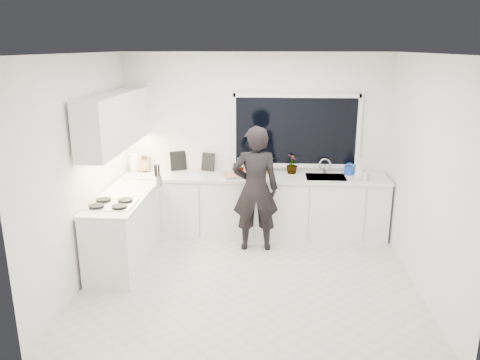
{
  "coord_description": "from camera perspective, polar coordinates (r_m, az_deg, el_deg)",
  "views": [
    {
      "loc": [
        0.24,
        -5.26,
        2.78
      ],
      "look_at": [
        -0.15,
        0.4,
        1.15
      ],
      "focal_mm": 35.0,
      "sensor_mm": 36.0,
      "label": 1
    }
  ],
  "objects": [
    {
      "name": "paper_towel_roll",
      "position": [
        7.33,
        -12.78,
        1.97
      ],
      "size": [
        0.12,
        0.12,
        0.26
      ],
      "primitive_type": "cylinder",
      "rotation": [
        0.0,
        0.0,
        -0.11
      ],
      "color": "white",
      "rests_on": "countertop_back"
    },
    {
      "name": "base_cabinets_back",
      "position": [
        7.11,
        1.77,
        -3.2
      ],
      "size": [
        3.92,
        0.58,
        0.88
      ],
      "primitive_type": "cube",
      "color": "white",
      "rests_on": "floor"
    },
    {
      "name": "countertop_back",
      "position": [
        6.96,
        1.8,
        0.36
      ],
      "size": [
        3.94,
        0.62,
        0.04
      ],
      "primitive_type": "cube",
      "color": "silver",
      "rests_on": "base_cabinets_back"
    },
    {
      "name": "wall_back",
      "position": [
        7.16,
        1.93,
        4.52
      ],
      "size": [
        4.0,
        0.02,
        2.7
      ],
      "primitive_type": "cube",
      "color": "white",
      "rests_on": "ground"
    },
    {
      "name": "person",
      "position": [
        6.44,
        1.89,
        -1.1
      ],
      "size": [
        0.67,
        0.46,
        1.76
      ],
      "primitive_type": "imported",
      "rotation": [
        0.0,
        0.0,
        3.21
      ],
      "color": "black",
      "rests_on": "floor"
    },
    {
      "name": "utensil_crock",
      "position": [
        6.5,
        -10.02,
        -0.11
      ],
      "size": [
        0.17,
        0.17,
        0.16
      ],
      "primitive_type": "cylinder",
      "rotation": [
        0.0,
        0.0,
        0.36
      ],
      "color": "#B7B7BC",
      "rests_on": "countertop_left"
    },
    {
      "name": "upper_cabinets",
      "position": [
        6.36,
        -14.85,
        7.1
      ],
      "size": [
        0.34,
        2.1,
        0.7
      ],
      "primitive_type": "cube",
      "color": "white",
      "rests_on": "wall_left"
    },
    {
      "name": "picture_frame_large",
      "position": [
        7.22,
        -3.91,
        2.22
      ],
      "size": [
        0.21,
        0.1,
        0.28
      ],
      "primitive_type": "cube",
      "rotation": [
        0.0,
        0.0,
        -0.39
      ],
      "color": "black",
      "rests_on": "countertop_back"
    },
    {
      "name": "knife_block",
      "position": [
        7.32,
        -11.45,
        1.89
      ],
      "size": [
        0.13,
        0.1,
        0.22
      ],
      "primitive_type": "cube",
      "rotation": [
        0.0,
        0.0,
        -0.03
      ],
      "color": "#9A6247",
      "rests_on": "countertop_back"
    },
    {
      "name": "ceiling",
      "position": [
        5.26,
        1.36,
        15.28
      ],
      "size": [
        4.0,
        3.5,
        0.02
      ],
      "primitive_type": "cube",
      "color": "white",
      "rests_on": "wall_back"
    },
    {
      "name": "base_cabinets_left",
      "position": [
        6.37,
        -13.91,
        -6.02
      ],
      "size": [
        0.58,
        1.6,
        0.88
      ],
      "primitive_type": "cube",
      "color": "white",
      "rests_on": "floor"
    },
    {
      "name": "picture_frame_small",
      "position": [
        7.29,
        -7.54,
        2.34
      ],
      "size": [
        0.24,
        0.12,
        0.3
      ],
      "primitive_type": "cube",
      "rotation": [
        0.0,
        0.0,
        0.43
      ],
      "color": "black",
      "rests_on": "countertop_back"
    },
    {
      "name": "soap_bottles",
      "position": [
        6.9,
        14.48,
        1.14
      ],
      "size": [
        0.22,
        0.15,
        0.32
      ],
      "color": "#D8BF66",
      "rests_on": "countertop_back"
    },
    {
      "name": "countertop_left",
      "position": [
        6.21,
        -14.19,
        -2.08
      ],
      "size": [
        0.62,
        1.6,
        0.04
      ],
      "primitive_type": "cube",
      "color": "silver",
      "rests_on": "base_cabinets_left"
    },
    {
      "name": "floor",
      "position": [
        5.95,
        1.19,
        -11.9
      ],
      "size": [
        4.0,
        3.5,
        0.02
      ],
      "primitive_type": "cube",
      "color": "beige",
      "rests_on": "ground"
    },
    {
      "name": "window",
      "position": [
        7.1,
        6.8,
        5.95
      ],
      "size": [
        1.8,
        0.02,
        1.0
      ],
      "primitive_type": "cube",
      "color": "black",
      "rests_on": "wall_back"
    },
    {
      "name": "faucet",
      "position": [
        7.17,
        10.29,
        1.65
      ],
      "size": [
        0.03,
        0.03,
        0.22
      ],
      "primitive_type": "cylinder",
      "color": "silver",
      "rests_on": "countertop_back"
    },
    {
      "name": "wall_left",
      "position": [
        5.89,
        -18.66,
        1.14
      ],
      "size": [
        0.02,
        3.5,
        2.7
      ],
      "primitive_type": "cube",
      "color": "white",
      "rests_on": "ground"
    },
    {
      "name": "pizza_tray",
      "position": [
        6.94,
        -0.1,
        0.63
      ],
      "size": [
        0.61,
        0.54,
        0.03
      ],
      "primitive_type": "cube",
      "rotation": [
        0.0,
        0.0,
        0.39
      ],
      "color": "#B1B0B5",
      "rests_on": "countertop_back"
    },
    {
      "name": "wall_right",
      "position": [
        5.73,
        21.79,
        0.42
      ],
      "size": [
        0.02,
        3.5,
        2.7
      ],
      "primitive_type": "cube",
      "color": "white",
      "rests_on": "ground"
    },
    {
      "name": "watering_can",
      "position": [
        7.19,
        13.14,
        1.16
      ],
      "size": [
        0.17,
        0.17,
        0.13
      ],
      "primitive_type": "cylinder",
      "rotation": [
        0.0,
        0.0,
        0.26
      ],
      "color": "blue",
      "rests_on": "countertop_back"
    },
    {
      "name": "herb_plants",
      "position": [
        7.08,
        3.66,
        2.0
      ],
      "size": [
        0.94,
        0.29,
        0.3
      ],
      "color": "#26662D",
      "rests_on": "countertop_back"
    },
    {
      "name": "stovetop",
      "position": [
        5.89,
        -15.42,
        -2.8
      ],
      "size": [
        0.56,
        0.48,
        0.03
      ],
      "primitive_type": "cube",
      "color": "black",
      "rests_on": "countertop_left"
    },
    {
      "name": "sink",
      "position": [
        7.02,
        10.4,
        -0.02
      ],
      "size": [
        0.58,
        0.42,
        0.14
      ],
      "primitive_type": "cube",
      "color": "silver",
      "rests_on": "countertop_back"
    },
    {
      "name": "pizza",
      "position": [
        6.94,
        -0.1,
        0.76
      ],
      "size": [
        0.56,
        0.48,
        0.01
      ],
      "primitive_type": "cube",
      "rotation": [
        0.0,
        0.0,
        0.39
      ],
      "color": "#B01721",
      "rests_on": "pizza_tray"
    }
  ]
}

